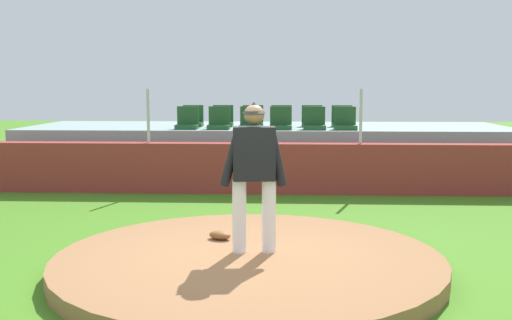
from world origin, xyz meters
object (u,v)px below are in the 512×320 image
(stadium_chair_4, at_px, (314,122))
(stadium_chair_8, at_px, (253,120))
(stadium_chair_1, at_px, (219,122))
(stadium_chair_2, at_px, (251,122))
(stadium_chair_5, at_px, (345,122))
(baseball, at_px, (271,238))
(stadium_chair_6, at_px, (193,120))
(stadium_chair_11, at_px, (342,120))
(stadium_chair_7, at_px, (223,120))
(pitcher, at_px, (254,166))
(fielding_glove, at_px, (220,235))
(stadium_chair_10, at_px, (312,120))
(stadium_chair_0, at_px, (187,122))
(stadium_chair_9, at_px, (281,120))
(stadium_chair_3, at_px, (281,122))

(stadium_chair_4, relative_size, stadium_chair_8, 1.00)
(stadium_chair_1, bearing_deg, stadium_chair_4, 179.23)
(stadium_chair_2, height_order, stadium_chair_4, same)
(stadium_chair_5, bearing_deg, baseball, 75.72)
(stadium_chair_1, height_order, stadium_chair_6, same)
(stadium_chair_6, height_order, stadium_chair_11, same)
(stadium_chair_1, relative_size, stadium_chair_7, 1.00)
(pitcher, bearing_deg, fielding_glove, 123.59)
(stadium_chair_6, bearing_deg, stadium_chair_10, -179.29)
(pitcher, relative_size, stadium_chair_4, 3.58)
(stadium_chair_0, distance_m, stadium_chair_1, 0.71)
(stadium_chair_0, relative_size, stadium_chair_10, 1.00)
(stadium_chair_1, bearing_deg, stadium_chair_11, -162.11)
(fielding_glove, distance_m, stadium_chair_8, 6.72)
(stadium_chair_5, relative_size, stadium_chair_9, 1.00)
(stadium_chair_0, xyz_separation_m, stadium_chair_5, (3.48, -0.02, 0.00))
(stadium_chair_9, bearing_deg, pitcher, 87.86)
(stadium_chair_1, height_order, stadium_chair_4, same)
(baseball, xyz_separation_m, stadium_chair_4, (0.81, 5.80, 1.13))
(pitcher, relative_size, stadium_chair_6, 3.58)
(baseball, xyz_separation_m, stadium_chair_7, (-1.31, 6.71, 1.13))
(pitcher, bearing_deg, stadium_chair_7, 93.32)
(baseball, xyz_separation_m, stadium_chair_1, (-1.30, 5.83, 1.13))
(stadium_chair_1, relative_size, stadium_chair_2, 1.00)
(fielding_glove, distance_m, stadium_chair_11, 7.10)
(stadium_chair_0, relative_size, stadium_chair_7, 1.00)
(baseball, bearing_deg, stadium_chair_0, 108.99)
(stadium_chair_6, bearing_deg, fielding_glove, 101.51)
(baseball, height_order, stadium_chair_6, stadium_chair_6)
(stadium_chair_4, height_order, stadium_chair_5, same)
(stadium_chair_9, bearing_deg, stadium_chair_8, 1.95)
(stadium_chair_4, distance_m, stadium_chair_7, 2.30)
(stadium_chair_1, xyz_separation_m, stadium_chair_3, (1.37, -0.01, 0.00))
(stadium_chair_8, relative_size, stadium_chair_11, 1.00)
(stadium_chair_4, bearing_deg, stadium_chair_11, -126.67)
(stadium_chair_8, distance_m, stadium_chair_11, 2.09)
(stadium_chair_3, distance_m, stadium_chair_8, 1.09)
(pitcher, xyz_separation_m, baseball, (0.19, 0.53, -1.00))
(baseball, relative_size, stadium_chair_3, 0.15)
(stadium_chair_0, relative_size, stadium_chair_6, 1.00)
(pitcher, height_order, stadium_chair_7, pitcher)
(stadium_chair_2, xyz_separation_m, stadium_chair_8, (-0.00, 0.86, 0.00))
(stadium_chair_4, distance_m, stadium_chair_5, 0.67)
(stadium_chair_4, distance_m, stadium_chair_10, 0.93)
(stadium_chair_3, xyz_separation_m, stadium_chair_7, (-1.38, 0.89, 0.00))
(stadium_chair_5, bearing_deg, stadium_chair_4, 1.20)
(stadium_chair_0, xyz_separation_m, stadium_chair_3, (2.08, -0.01, 0.00))
(stadium_chair_10, distance_m, stadium_chair_11, 0.70)
(stadium_chair_4, relative_size, stadium_chair_11, 1.00)
(stadium_chair_1, relative_size, stadium_chair_3, 1.00)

